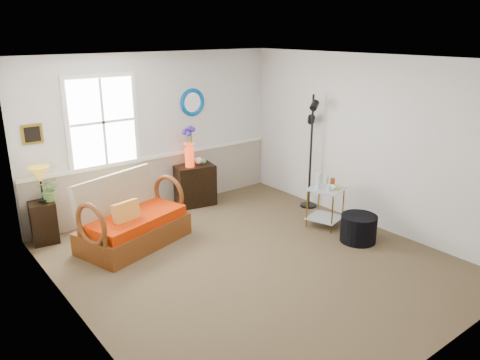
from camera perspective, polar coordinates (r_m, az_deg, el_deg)
floor at (r=6.29m, az=1.51°, el=-9.85°), size 4.50×5.00×0.01m
ceiling at (r=5.58m, az=1.73°, el=14.50°), size 4.50×5.00×0.01m
walls at (r=5.80m, az=1.61°, el=1.58°), size 4.51×5.01×2.60m
wainscot at (r=8.04m, az=-9.77°, el=-0.35°), size 4.46×0.02×0.90m
chair_rail at (r=7.90m, az=-9.92°, el=2.88°), size 4.46×0.04×0.06m
window at (r=7.38m, az=-16.38°, el=6.79°), size 1.14×0.06×1.44m
picture at (r=7.10m, az=-24.02°, el=5.13°), size 0.28×0.03×0.28m
mirror at (r=8.08m, az=-5.85°, el=9.41°), size 0.47×0.07×0.47m
loveseat at (r=6.74m, az=-12.97°, el=-3.81°), size 1.68×1.25×0.98m
throw_pillow at (r=6.56m, az=-13.62°, el=-4.25°), size 0.40×0.17×0.39m
lamp_stand at (r=7.26m, az=-22.81°, el=-4.77°), size 0.39×0.39×0.61m
table_lamp at (r=7.08m, az=-23.09°, el=-0.52°), size 0.33×0.33×0.52m
potted_plant at (r=7.13m, az=-22.15°, el=-1.30°), size 0.45×0.46×0.28m
cabinet at (r=8.15m, az=-5.56°, el=-0.60°), size 0.73×0.54×0.71m
flower_vase at (r=7.89m, az=-6.21°, el=4.01°), size 0.21×0.21×0.68m
side_table at (r=7.35m, az=10.34°, el=-3.28°), size 0.61×0.61×0.62m
tabletop_items at (r=7.24m, az=10.58°, el=-0.04°), size 0.48×0.48×0.23m
floor_lamp at (r=7.93m, az=8.63°, el=3.36°), size 0.36×0.36×1.93m
ottoman at (r=6.98m, az=14.24°, el=-5.74°), size 0.63×0.63×0.40m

